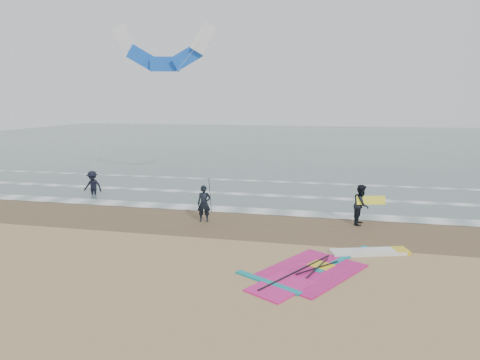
% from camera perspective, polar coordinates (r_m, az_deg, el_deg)
% --- Properties ---
extents(ground, '(120.00, 120.00, 0.00)m').
position_cam_1_polar(ground, '(14.21, -3.19, -12.42)').
color(ground, tan).
rests_on(ground, ground).
extents(sea_water, '(120.00, 80.00, 0.02)m').
position_cam_1_polar(sea_water, '(60.95, 9.22, 5.07)').
color(sea_water, '#47605E').
rests_on(sea_water, ground).
extents(wet_sand_band, '(120.00, 5.00, 0.01)m').
position_cam_1_polar(wet_sand_band, '(19.72, 1.58, -5.81)').
color(wet_sand_band, brown).
rests_on(wet_sand_band, ground).
extents(foam_waterline, '(120.00, 9.15, 0.02)m').
position_cam_1_polar(foam_waterline, '(23.95, 3.63, -2.85)').
color(foam_waterline, white).
rests_on(foam_waterline, ground).
extents(windsurf_rig, '(5.86, 5.55, 0.14)m').
position_cam_1_polar(windsurf_rig, '(15.04, 11.73, -11.15)').
color(windsurf_rig, white).
rests_on(windsurf_rig, ground).
extents(person_standing, '(0.70, 0.54, 1.71)m').
position_cam_1_polar(person_standing, '(19.89, -4.81, -3.17)').
color(person_standing, black).
rests_on(person_standing, ground).
extents(person_walking, '(0.87, 1.02, 1.84)m').
position_cam_1_polar(person_walking, '(20.14, 15.87, -3.18)').
color(person_walking, black).
rests_on(person_walking, ground).
extents(person_wading, '(1.19, 0.71, 1.81)m').
position_cam_1_polar(person_wading, '(26.94, -19.08, -0.03)').
color(person_wading, black).
rests_on(person_wading, ground).
extents(held_pole, '(0.17, 0.86, 1.82)m').
position_cam_1_polar(held_pole, '(19.71, -4.00, -2.08)').
color(held_pole, black).
rests_on(held_pole, ground).
extents(carried_kiteboard, '(1.30, 0.51, 0.39)m').
position_cam_1_polar(carried_kiteboard, '(20.02, 17.06, -2.60)').
color(carried_kiteboard, yellow).
rests_on(carried_kiteboard, ground).
extents(surf_kite, '(6.95, 4.34, 9.23)m').
position_cam_1_polar(surf_kite, '(28.81, -10.10, 16.47)').
color(surf_kite, white).
rests_on(surf_kite, ground).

